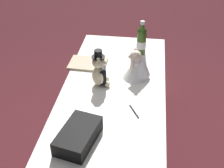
% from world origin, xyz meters
% --- Properties ---
extents(ground_plane, '(12.00, 12.00, 0.00)m').
position_xyz_m(ground_plane, '(0.00, 0.00, 0.00)').
color(ground_plane, '#47191E').
extents(reception_table, '(1.85, 0.75, 0.72)m').
position_xyz_m(reception_table, '(0.00, 0.00, 0.36)').
color(reception_table, white).
rests_on(reception_table, ground_plane).
extents(teddy_bear_groom, '(0.15, 0.13, 0.29)m').
position_xyz_m(teddy_bear_groom, '(0.12, 0.10, 0.83)').
color(teddy_bear_groom, beige).
rests_on(teddy_bear_groom, reception_table).
extents(teddy_bear_bride, '(0.19, 0.22, 0.24)m').
position_xyz_m(teddy_bear_bride, '(0.25, -0.16, 0.82)').
color(teddy_bear_bride, white).
rests_on(teddy_bear_bride, reception_table).
extents(champagne_bottle, '(0.08, 0.08, 0.30)m').
position_xyz_m(champagne_bottle, '(0.63, -0.17, 0.84)').
color(champagne_bottle, '#2A4B15').
rests_on(champagne_bottle, reception_table).
extents(signing_pen, '(0.13, 0.08, 0.01)m').
position_xyz_m(signing_pen, '(-0.15, -0.16, 0.72)').
color(signing_pen, black).
rests_on(signing_pen, reception_table).
extents(gift_case_black, '(0.34, 0.25, 0.09)m').
position_xyz_m(gift_case_black, '(-0.46, 0.13, 0.76)').
color(gift_case_black, black).
rests_on(gift_case_black, reception_table).
extents(guestbook, '(0.22, 0.31, 0.02)m').
position_xyz_m(guestbook, '(0.39, 0.25, 0.72)').
color(guestbook, tan).
rests_on(guestbook, reception_table).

